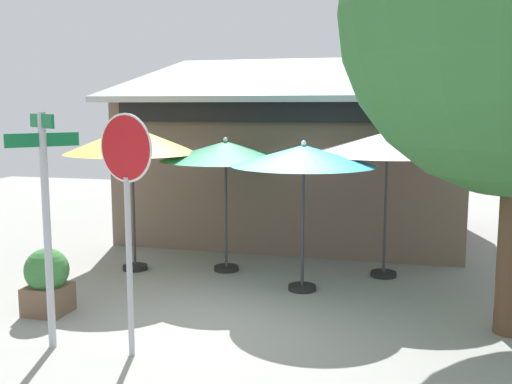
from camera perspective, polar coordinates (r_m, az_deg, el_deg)
The scene contains 9 objects.
ground_plane at distance 8.46m, azimuth -1.50°, elevation -12.30°, with size 28.00×28.00×0.10m, color gray.
cafe_building at distance 13.87m, azimuth 4.12°, elevation 3.07°, with size 7.55×5.47×4.19m.
street_sign_post at distance 7.47m, azimuth -19.41°, elevation -1.22°, with size 0.72×0.67×2.84m.
stop_sign at distance 6.92m, azimuth -12.20°, elevation 0.31°, with size 0.75×0.25×2.83m.
patio_umbrella_mustard_left at distance 10.68m, azimuth -11.79°, elevation 4.82°, with size 2.33×2.33×2.64m.
patio_umbrella_forest_green_center at distance 10.42m, azimuth -2.93°, elevation 3.82°, with size 2.30×2.30×2.38m.
patio_umbrella_teal_right at distance 9.28m, azimuth 4.55°, elevation 3.36°, with size 2.26×2.26×2.39m.
patio_umbrella_ivory_far_right at distance 10.27m, azimuth 12.44°, elevation 4.52°, with size 2.61×2.61×2.57m.
sidewalk_planter at distance 8.99m, azimuth -19.29°, elevation -7.95°, with size 0.62×0.62×0.94m.
Camera 1 is at (2.18, -7.62, 2.90)m, focal length 41.95 mm.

